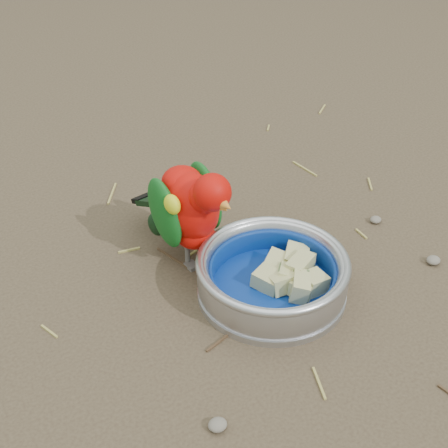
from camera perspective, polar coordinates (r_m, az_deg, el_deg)
ground at (r=0.97m, az=3.41°, el=-5.16°), size 60.00×60.00×0.00m
food_bowl at (r=0.96m, az=3.98°, el=-5.48°), size 0.21×0.21×0.02m
bowl_wall at (r=0.94m, az=4.05°, el=-4.10°), size 0.21×0.21×0.04m
fruit_wedges at (r=0.94m, az=4.04°, el=-4.42°), size 0.12×0.12×0.03m
lory_parrot at (r=0.97m, az=-2.76°, el=0.80°), size 0.13×0.21×0.16m
ground_debris at (r=1.02m, az=-0.10°, el=-2.86°), size 0.90×0.80×0.01m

